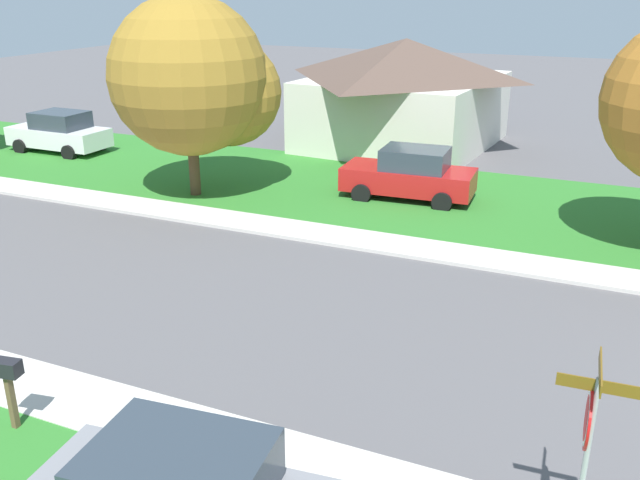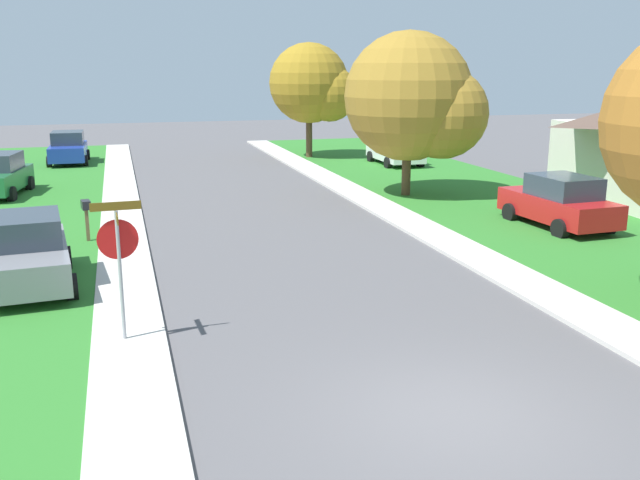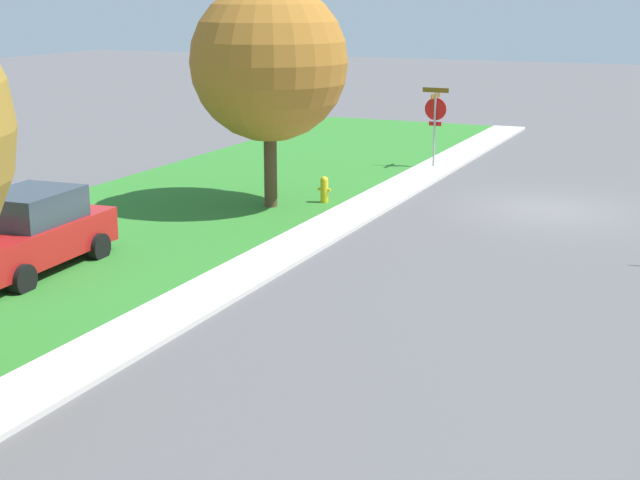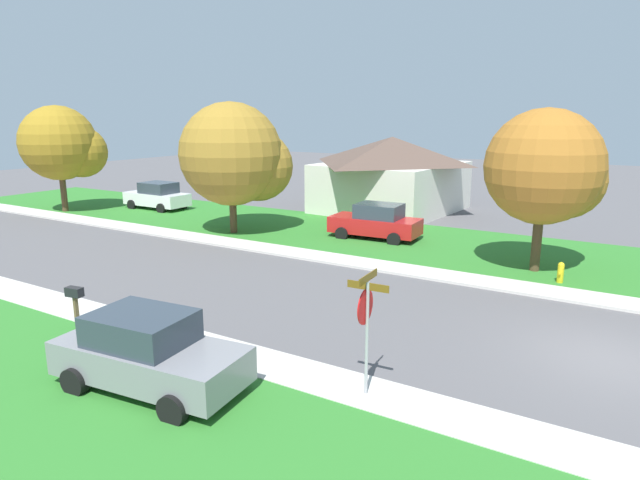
% 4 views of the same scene
% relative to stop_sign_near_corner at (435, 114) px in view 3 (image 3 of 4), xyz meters
% --- Properties ---
extents(ground_plane, '(120.00, 120.00, 0.00)m').
position_rel_stop_sign_near_corner_xyz_m(ground_plane, '(-4.80, 4.88, -1.88)').
color(ground_plane, '#565456').
extents(sidewalk_east, '(1.40, 56.00, 0.10)m').
position_rel_stop_sign_near_corner_xyz_m(sidewalk_east, '(-0.10, 16.88, -1.83)').
color(sidewalk_east, beige).
rests_on(sidewalk_east, ground).
extents(stop_sign_near_corner, '(0.92, 0.92, 2.77)m').
position_rel_stop_sign_near_corner_xyz_m(stop_sign_near_corner, '(0.00, 0.00, 0.00)').
color(stop_sign_near_corner, '#9E9EA3').
rests_on(stop_sign_near_corner, ground).
extents(car_red_kerbside_mid, '(2.22, 4.39, 1.76)m').
position_rel_stop_sign_near_corner_xyz_m(car_red_kerbside_mid, '(4.25, 15.55, -1.00)').
color(car_red_kerbside_mid, red).
rests_on(car_red_kerbside_mid, ground).
extents(tree_across_right, '(4.60, 4.28, 6.19)m').
position_rel_stop_sign_near_corner_xyz_m(tree_across_right, '(2.53, 7.73, 2.03)').
color(tree_across_right, '#4C3823').
rests_on(tree_across_right, ground).
extents(fire_hydrant, '(0.38, 0.22, 0.83)m').
position_rel_stop_sign_near_corner_xyz_m(fire_hydrant, '(1.13, 6.82, -1.44)').
color(fire_hydrant, gold).
rests_on(fire_hydrant, ground).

